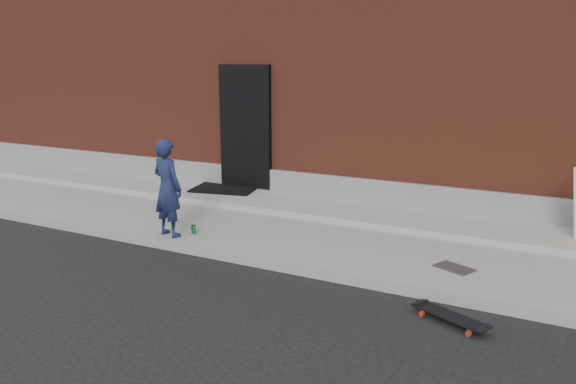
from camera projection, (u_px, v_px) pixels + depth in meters
The scene contains 9 objects.
ground at pixel (301, 276), 6.92m from camera, with size 80.00×80.00×0.00m, color black.
sidewalk at pixel (346, 237), 8.20m from camera, with size 20.00×3.00×0.15m, color gray.
apron at pixel (367, 214), 8.95m from camera, with size 20.00×1.20×0.10m, color gray.
building at pixel (441, 65), 12.39m from camera, with size 20.00×8.10×5.00m.
child at pixel (168, 188), 7.89m from camera, with size 0.51×0.33×1.39m, color #171E42.
skateboard at pixel (450, 317), 5.66m from camera, with size 0.82×0.51×0.09m.
soda_can at pixel (194, 230), 8.10m from camera, with size 0.07×0.07×0.13m, color #1A833E.
doormat at pixel (226, 188), 10.49m from camera, with size 1.15×0.93×0.03m, color black.
utility_plate at pixel (454, 268), 6.76m from camera, with size 0.45×0.29×0.01m, color #4C4C51.
Camera 1 is at (2.85, -5.84, 2.60)m, focal length 35.00 mm.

